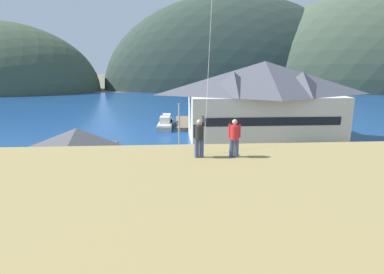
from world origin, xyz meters
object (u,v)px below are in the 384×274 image
object	(u,v)px
moored_boat_inner_slip	(167,122)
parked_car_mid_row_center	(138,172)
moored_boat_outer_mooring	(202,118)
parking_light_pole	(179,131)
harbor_lodge	(264,99)
parked_car_corner_spot	(368,167)
wharf_dock	(185,123)
parked_car_mid_row_far	(191,201)
person_kite_flyer	(199,137)
storage_shed_near_lot	(78,154)
parked_car_back_row_right	(313,171)
parked_car_front_row_end	(50,198)
parked_car_front_row_silver	(192,174)
parked_car_lone_by_shed	(352,198)
moored_boat_wharfside	(165,124)
parked_car_back_row_left	(106,204)
person_companion	(234,137)

from	to	relation	value
moored_boat_inner_slip	parked_car_mid_row_center	xyz separation A→B (m)	(-2.34, -28.11, 0.34)
moored_boat_outer_mooring	moored_boat_inner_slip	world-z (taller)	same
moored_boat_inner_slip	parking_light_pole	distance (m)	24.53
harbor_lodge	parked_car_corner_spot	xyz separation A→B (m)	(6.00, -16.37, -4.96)
wharf_dock	parked_car_corner_spot	bearing A→B (deg)	-59.68
parked_car_mid_row_far	person_kite_flyer	bearing A→B (deg)	-90.72
parked_car_mid_row_far	parked_car_corner_spot	xyz separation A→B (m)	(17.85, 6.65, 0.00)
storage_shed_near_lot	parked_car_back_row_right	size ratio (longest dim) A/B	1.70
parked_car_mid_row_far	parked_car_front_row_end	bearing A→B (deg)	173.39
storage_shed_near_lot	parked_car_mid_row_far	xyz separation A→B (m)	(10.16, -7.62, -1.63)
wharf_dock	parked_car_back_row_right	size ratio (longest dim) A/B	2.78
wharf_dock	parking_light_pole	distance (m)	24.86
moored_boat_inner_slip	parked_car_front_row_end	bearing A→B (deg)	-104.07
storage_shed_near_lot	parked_car_front_row_silver	xyz separation A→B (m)	(10.62, -1.83, -1.63)
parked_car_front_row_end	wharf_dock	bearing A→B (deg)	70.91
wharf_dock	parked_car_lone_by_shed	world-z (taller)	parked_car_lone_by_shed
moored_boat_wharfside	person_kite_flyer	distance (m)	41.39
parked_car_mid_row_center	parked_car_mid_row_far	bearing A→B (deg)	-56.54
moored_boat_inner_slip	parked_car_lone_by_shed	size ratio (longest dim) A/B	1.44
moored_boat_outer_mooring	parked_car_back_row_left	bearing A→B (deg)	-105.45
parked_car_front_row_silver	parked_car_lone_by_shed	xyz separation A→B (m)	(11.78, -6.18, 0.00)
harbor_lodge	parking_light_pole	xyz separation A→B (m)	(-12.41, -12.29, -1.97)
parked_car_back_row_right	parked_car_corner_spot	distance (m)	5.96
parked_car_back_row_left	harbor_lodge	bearing A→B (deg)	52.23
moored_boat_wharfside	parked_car_corner_spot	size ratio (longest dim) A/B	1.77
parked_car_mid_row_center	parked_car_front_row_end	xyz separation A→B (m)	(-6.11, -5.64, 0.00)
parking_light_pole	moored_boat_wharfside	bearing A→B (deg)	94.90
moored_boat_inner_slip	parking_light_pole	xyz separation A→B (m)	(1.64, -24.25, 3.34)
parked_car_mid_row_center	storage_shed_near_lot	bearing A→B (deg)	172.46
wharf_dock	moored_boat_wharfside	bearing A→B (deg)	-140.97
moored_boat_inner_slip	parked_car_lone_by_shed	world-z (taller)	moored_boat_inner_slip
parking_light_pole	parked_car_mid_row_far	bearing A→B (deg)	-87.02
wharf_dock	parking_light_pole	world-z (taller)	parking_light_pole
parked_car_back_row_left	person_companion	world-z (taller)	person_companion
moored_boat_outer_mooring	moored_boat_inner_slip	bearing A→B (deg)	-151.97
parking_light_pole	person_kite_flyer	xyz separation A→B (m)	(0.45, -19.05, 3.80)
parked_car_mid_row_far	parked_car_mid_row_center	bearing A→B (deg)	123.46
parked_car_lone_by_shed	person_companion	bearing A→B (deg)	-143.44
parked_car_mid_row_far	storage_shed_near_lot	bearing A→B (deg)	143.15
moored_boat_outer_mooring	parked_car_lone_by_shed	xyz separation A→B (m)	(7.67, -38.97, 0.34)
parked_car_back_row_left	person_companion	bearing A→B (deg)	-46.82
parked_car_front_row_silver	parked_car_back_row_right	bearing A→B (deg)	0.57
moored_boat_outer_mooring	person_companion	world-z (taller)	person_companion
moored_boat_outer_mooring	person_kite_flyer	distance (m)	47.66
storage_shed_near_lot	moored_boat_inner_slip	size ratio (longest dim) A/B	1.17
moored_boat_outer_mooring	parked_car_back_row_right	bearing A→B (deg)	-77.28
moored_boat_inner_slip	parked_car_corner_spot	xyz separation A→B (m)	(20.05, -28.33, 0.34)
harbor_lodge	parked_car_back_row_left	size ratio (longest dim) A/B	5.13
moored_boat_wharfside	parked_car_front_row_silver	size ratio (longest dim) A/B	1.73
parked_car_back_row_right	parked_car_lone_by_shed	world-z (taller)	same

